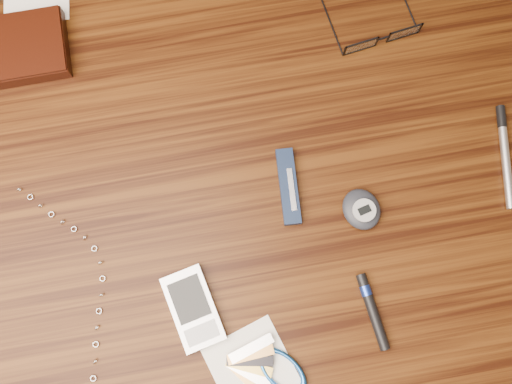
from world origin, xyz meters
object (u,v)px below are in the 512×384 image
Objects in this scene: eyeglasses at (381,35)px; pocket_knife at (288,187)px; pda_phone at (193,309)px; pedometer at (362,209)px; notepad_keys at (267,370)px; wallet_and_card at (23,47)px; desk at (221,226)px; silver_pen at (505,148)px.

pocket_knife is at bearing -131.42° from eyeglasses.
pedometer reaches higher than pda_phone.
pedometer is 0.23m from notepad_keys.
notepad_keys is at bearing -119.77° from eyeglasses.
pedometer reaches higher than pocket_knife.
pocket_knife is (0.32, -0.25, -0.01)m from wallet_and_card.
wallet_and_card is at bearing 129.16° from desk.
eyeglasses is (0.48, -0.07, -0.00)m from wallet_and_card.
eyeglasses is 1.29× the size of pocket_knife.
desk is at bearing -141.96° from eyeglasses.
notepad_keys is 0.97× the size of silver_pen.
silver_pen is (0.61, -0.25, -0.01)m from wallet_and_card.
notepad_keys is 0.23m from pocket_knife.
silver_pen is at bearing -22.40° from wallet_and_card.
eyeglasses is 0.44m from pda_phone.
desk is at bearing -177.02° from silver_pen.
silver_pen is (0.20, 0.05, -0.00)m from pedometer.
wallet_and_card is (-0.22, 0.27, 0.11)m from desk.
eyeglasses is 0.94× the size of silver_pen.
wallet_and_card reaches higher than pda_phone.
pocket_knife is (0.10, 0.02, 0.11)m from desk.
eyeglasses reaches higher than pocket_knife.
pedometer is (0.41, -0.30, -0.00)m from wallet_and_card.
pedometer is (-0.08, -0.23, -0.00)m from eyeglasses.
eyeglasses is at bearing 38.04° from desk.
wallet_and_card is 1.40× the size of pda_phone.
pda_phone is at bearing -159.83° from pedometer.
eyeglasses is 0.47m from notepad_keys.
eyeglasses reaches higher than notepad_keys.
pda_phone is 0.20m from pocket_knife.
pda_phone reaches higher than desk.
silver_pen is (0.13, -0.18, -0.01)m from eyeglasses.
eyeglasses reaches higher than desk.
notepad_keys is 0.42m from silver_pen.
pda_phone is at bearing 131.13° from notepad_keys.
pda_phone is at bearing -113.01° from desk.
silver_pen is at bearing 31.58° from notepad_keys.
eyeglasses is at bearing 48.58° from pocket_knife.
wallet_and_card reaches higher than pedometer.
eyeglasses is 0.25m from pocket_knife.
pedometer is at bearing -8.30° from desk.
eyeglasses is 0.22m from silver_pen.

